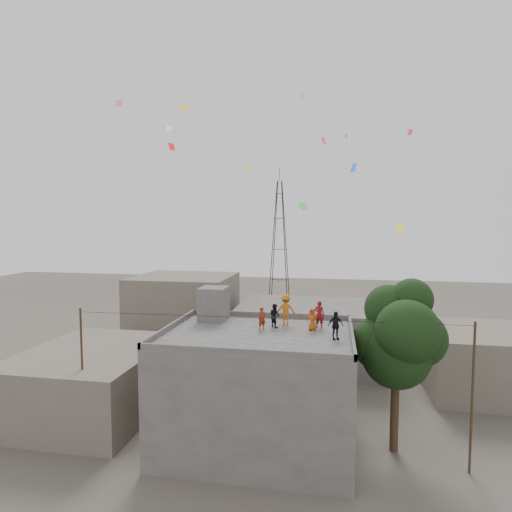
{
  "coord_description": "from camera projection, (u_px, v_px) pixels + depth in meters",
  "views": [
    {
      "loc": [
        3.98,
        -22.18,
        12.01
      ],
      "look_at": [
        -0.36,
        1.35,
        10.14
      ],
      "focal_mm": 30.0,
      "sensor_mm": 36.0,
      "label": 1
    }
  ],
  "objects": [
    {
      "name": "main_building",
      "position": [
        258.0,
        388.0,
        23.16
      ],
      "size": [
        10.0,
        8.0,
        6.1
      ],
      "color": "#504D4B",
      "rests_on": "ground"
    },
    {
      "name": "person_red_adult",
      "position": [
        319.0,
        314.0,
        23.99
      ],
      "size": [
        0.62,
        0.48,
        1.53
      ],
      "primitive_type": "imported",
      "rotation": [
        0.0,
        0.0,
        2.93
      ],
      "color": "maroon",
      "rests_on": "main_building"
    },
    {
      "name": "person_orange_child",
      "position": [
        312.0,
        319.0,
        23.45
      ],
      "size": [
        0.71,
        0.61,
        1.22
      ],
      "primitive_type": "imported",
      "rotation": [
        0.0,
        0.0,
        -0.44
      ],
      "color": "#B14E14",
      "rests_on": "main_building"
    },
    {
      "name": "neighbor_west",
      "position": [
        94.0,
        380.0,
        27.2
      ],
      "size": [
        8.0,
        10.0,
        4.0
      ],
      "primitive_type": "cube",
      "color": "#635B4E",
      "rests_on": "ground"
    },
    {
      "name": "stair_head_box",
      "position": [
        214.0,
        304.0,
        25.97
      ],
      "size": [
        1.6,
        1.8,
        2.0
      ],
      "primitive_type": "cube",
      "color": "#504D4B",
      "rests_on": "main_building"
    },
    {
      "name": "utility_line",
      "position": [
        263.0,
        383.0,
        21.79
      ],
      "size": [
        20.12,
        0.62,
        7.4
      ],
      "color": "black",
      "rests_on": "ground"
    },
    {
      "name": "ground",
      "position": [
        258.0,
        442.0,
        23.4
      ],
      "size": [
        140.0,
        140.0,
        0.0
      ],
      "primitive_type": "plane",
      "color": "#433E37",
      "rests_on": "ground"
    },
    {
      "name": "tree",
      "position": [
        400.0,
        337.0,
        22.18
      ],
      "size": [
        4.9,
        4.6,
        9.1
      ],
      "color": "black",
      "rests_on": "ground"
    },
    {
      "name": "kites",
      "position": [
        279.0,
        149.0,
        28.05
      ],
      "size": [
        18.43,
        15.02,
        10.99
      ],
      "color": "red",
      "rests_on": "ground"
    },
    {
      "name": "transmission_tower",
      "position": [
        279.0,
        243.0,
        62.63
      ],
      "size": [
        2.97,
        2.97,
        20.01
      ],
      "color": "black",
      "rests_on": "ground"
    },
    {
      "name": "neighbor_east",
      "position": [
        475.0,
        360.0,
        30.5
      ],
      "size": [
        7.0,
        8.0,
        4.4
      ],
      "primitive_type": "cube",
      "color": "#635B4E",
      "rests_on": "ground"
    },
    {
      "name": "parapet",
      "position": [
        258.0,
        330.0,
        22.91
      ],
      "size": [
        10.0,
        8.0,
        0.3
      ],
      "color": "#504D4B",
      "rests_on": "main_building"
    },
    {
      "name": "neighbor_northwest",
      "position": [
        184.0,
        312.0,
        40.62
      ],
      "size": [
        9.0,
        8.0,
        7.0
      ],
      "primitive_type": "cube",
      "color": "#635B4E",
      "rests_on": "ground"
    },
    {
      "name": "neighbor_north",
      "position": [
        310.0,
        334.0,
        36.57
      ],
      "size": [
        12.0,
        9.0,
        5.0
      ],
      "primitive_type": "cube",
      "color": "#504D4B",
      "rests_on": "ground"
    },
    {
      "name": "person_orange_adult",
      "position": [
        286.0,
        310.0,
        24.61
      ],
      "size": [
        1.22,
        0.77,
        1.8
      ],
      "primitive_type": "imported",
      "rotation": [
        0.0,
        0.0,
        -3.05
      ],
      "color": "#C06716",
      "rests_on": "main_building"
    },
    {
      "name": "person_red_child",
      "position": [
        262.0,
        319.0,
        23.54
      ],
      "size": [
        0.55,
        0.53,
        1.26
      ],
      "primitive_type": "imported",
      "rotation": [
        0.0,
        0.0,
        0.69
      ],
      "color": "maroon",
      "rests_on": "main_building"
    },
    {
      "name": "person_dark_child",
      "position": [
        275.0,
        315.0,
        24.15
      ],
      "size": [
        0.82,
        0.82,
        1.34
      ],
      "primitive_type": "imported",
      "rotation": [
        0.0,
        0.0,
        2.37
      ],
      "color": "black",
      "rests_on": "main_building"
    },
    {
      "name": "person_dark_adult",
      "position": [
        335.0,
        325.0,
        21.59
      ],
      "size": [
        0.91,
        0.68,
        1.44
      ],
      "primitive_type": "imported",
      "rotation": [
        0.0,
        0.0,
        0.44
      ],
      "color": "black",
      "rests_on": "main_building"
    }
  ]
}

